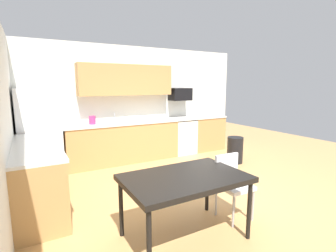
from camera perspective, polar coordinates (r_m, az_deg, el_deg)
The scene contains 17 objects.
ground_plane at distance 4.34m, azimuth 6.71°, elevation -15.06°, with size 12.00×12.00×0.00m, color tan.
wall_back at distance 6.30m, azimuth -7.40°, elevation 5.27°, with size 5.80×0.10×2.70m, color silver.
cabinet_run_back at distance 5.96m, azimuth -9.97°, elevation -3.79°, with size 2.60×0.60×0.90m, color tan.
cabinet_run_back_right at distance 7.08m, azimuth 8.46°, elevation -1.66°, with size 0.95×0.60×0.90m, color tan.
cabinet_run_left at distance 4.20m, azimuth -27.47°, elevation -10.34°, with size 0.60×2.00×0.90m, color tan.
countertop_back at distance 6.03m, azimuth -6.06°, elevation 1.00°, with size 4.80×0.64×0.04m, color silver.
countertop_left at distance 4.08m, azimuth -27.97°, elevation -4.09°, with size 0.64×2.00×0.04m, color silver.
upper_cabinets_back at distance 5.98m, azimuth -9.42°, elevation 10.28°, with size 2.20×0.34×0.70m, color tan.
refrigerator at distance 5.48m, azimuth -27.11°, elevation -1.40°, with size 0.76×0.70×1.73m, color white.
oven_range at distance 6.64m, azimuth 3.16°, elevation -2.26°, with size 0.60×0.60×0.91m.
microwave at distance 6.59m, azimuth 2.77°, elevation 7.22°, with size 0.54×0.36×0.32m, color black.
sink_basin at distance 5.83m, azimuth -11.49°, elevation 0.18°, with size 0.48×0.40×0.14m, color #A5A8AD.
sink_faucet at distance 5.97m, azimuth -12.07°, elevation 1.93°, with size 0.02×0.02×0.24m, color #B2B5BA.
dining_table at distance 2.95m, azimuth 3.85°, elevation -12.37°, with size 1.40×0.90×0.76m.
chair_near_table at distance 3.58m, azimuth 14.21°, elevation -11.97°, with size 0.41×0.41×0.85m.
trash_bin at distance 6.04m, azimuth 14.98°, elevation -5.26°, with size 0.36×0.36×0.60m, color black.
kettle at distance 5.72m, azimuth -16.82°, elevation 1.21°, with size 0.14×0.14×0.20m, color #CC3372.
Camera 1 is at (-2.35, -3.18, 1.79)m, focal length 26.82 mm.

